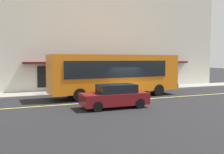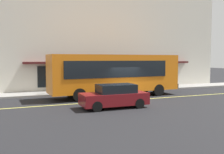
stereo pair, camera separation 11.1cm
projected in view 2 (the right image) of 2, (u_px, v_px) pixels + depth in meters
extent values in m
plane|color=black|center=(130.00, 100.00, 19.32)|extent=(120.00, 120.00, 0.00)
cube|color=gray|center=(104.00, 91.00, 24.51)|extent=(80.00, 2.65, 0.15)
cube|color=#D8D14C|center=(130.00, 100.00, 19.32)|extent=(36.00, 0.16, 0.01)
cube|color=silver|center=(99.00, 42.00, 30.25)|extent=(25.87, 9.24, 10.29)
cube|color=#4C1919|center=(115.00, 62.00, 25.93)|extent=(18.11, 0.70, 0.20)
cube|color=black|center=(114.00, 75.00, 26.22)|extent=(15.52, 0.08, 2.00)
cube|color=orange|center=(116.00, 73.00, 20.94)|extent=(11.10, 2.96, 3.00)
cube|color=black|center=(169.00, 68.00, 23.20)|extent=(0.21, 2.10, 1.80)
cube|color=black|center=(106.00, 68.00, 21.94)|extent=(8.79, 0.43, 1.32)
cube|color=black|center=(119.00, 69.00, 19.64)|extent=(8.79, 0.43, 1.32)
cube|color=#0CF259|center=(170.00, 58.00, 23.16)|extent=(0.16, 1.90, 0.36)
cube|color=#2D2D33|center=(169.00, 85.00, 23.35)|extent=(0.26, 2.40, 0.40)
cylinder|color=black|center=(144.00, 87.00, 23.54)|extent=(1.01, 0.34, 1.00)
cylinder|color=black|center=(158.00, 90.00, 21.50)|extent=(1.01, 0.34, 1.00)
cylinder|color=black|center=(71.00, 91.00, 20.60)|extent=(1.01, 0.34, 1.00)
cylinder|color=black|center=(79.00, 95.00, 18.55)|extent=(1.01, 0.34, 1.00)
cylinder|color=#2D2D33|center=(107.00, 74.00, 23.78)|extent=(0.12, 0.12, 3.20)
cube|color=black|center=(107.00, 62.00, 23.88)|extent=(0.30, 0.30, 0.90)
sphere|color=red|center=(106.00, 59.00, 24.02)|extent=(0.18, 0.18, 0.18)
sphere|color=orange|center=(106.00, 62.00, 24.04)|extent=(0.18, 0.18, 0.18)
sphere|color=green|center=(106.00, 64.00, 24.06)|extent=(0.18, 0.18, 0.18)
cube|color=maroon|center=(114.00, 99.00, 16.24)|extent=(4.32, 1.85, 0.75)
cube|color=black|center=(116.00, 89.00, 16.25)|extent=(2.43, 1.54, 0.55)
cylinder|color=black|center=(97.00, 107.00, 14.98)|extent=(0.64, 0.23, 0.64)
cylinder|color=black|center=(89.00, 102.00, 16.50)|extent=(0.64, 0.23, 0.64)
cylinder|color=black|center=(139.00, 103.00, 16.03)|extent=(0.64, 0.23, 0.64)
cylinder|color=black|center=(128.00, 100.00, 17.55)|extent=(0.64, 0.23, 0.64)
cylinder|color=black|center=(49.00, 89.00, 21.62)|extent=(0.18, 0.18, 0.89)
cylinder|color=#B28C33|center=(49.00, 80.00, 21.57)|extent=(0.34, 0.34, 0.70)
sphere|color=tan|center=(49.00, 74.00, 21.53)|extent=(0.25, 0.25, 0.25)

